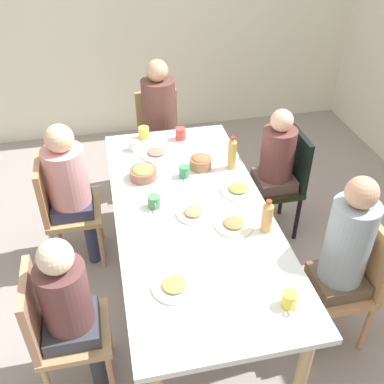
# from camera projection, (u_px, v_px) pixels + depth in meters

# --- Properties ---
(ground_plane) EXTENTS (6.15, 6.15, 0.00)m
(ground_plane) POSITION_uv_depth(u_px,v_px,m) (192.00, 289.00, 3.33)
(ground_plane) COLOR gray
(wall_left) EXTENTS (0.12, 5.00, 2.60)m
(wall_left) POSITION_uv_depth(u_px,v_px,m) (139.00, 14.00, 4.62)
(wall_left) COLOR white
(wall_left) RESTS_ON ground_plane
(dining_table) EXTENTS (2.19, 0.99, 0.75)m
(dining_table) POSITION_uv_depth(u_px,v_px,m) (192.00, 219.00, 2.93)
(dining_table) COLOR white
(dining_table) RESTS_ON ground_plane
(chair_0) EXTENTS (0.40, 0.40, 0.90)m
(chair_0) POSITION_uv_depth(u_px,v_px,m) (350.00, 277.00, 2.74)
(chair_0) COLOR tan
(chair_0) RESTS_ON ground_plane
(person_0) EXTENTS (0.30, 0.30, 1.26)m
(person_0) POSITION_uv_depth(u_px,v_px,m) (343.00, 254.00, 2.60)
(person_0) COLOR #505641
(person_0) RESTS_ON ground_plane
(chair_1) EXTENTS (0.40, 0.40, 0.90)m
(chair_1) POSITION_uv_depth(u_px,v_px,m) (61.00, 206.00, 3.31)
(chair_1) COLOR tan
(chair_1) RESTS_ON ground_plane
(person_1) EXTENTS (0.30, 0.30, 1.17)m
(person_1) POSITION_uv_depth(u_px,v_px,m) (70.00, 184.00, 3.21)
(person_1) COLOR #312F51
(person_1) RESTS_ON ground_plane
(chair_2) EXTENTS (0.40, 0.40, 0.90)m
(chair_2) POSITION_uv_depth(u_px,v_px,m) (57.00, 327.00, 2.45)
(chair_2) COLOR tan
(chair_2) RESTS_ON ground_plane
(person_2) EXTENTS (0.30, 0.30, 1.12)m
(person_2) POSITION_uv_depth(u_px,v_px,m) (70.00, 306.00, 2.38)
(person_2) COLOR #393C46
(person_2) RESTS_ON ground_plane
(chair_3) EXTENTS (0.40, 0.40, 0.90)m
(chair_3) POSITION_uv_depth(u_px,v_px,m) (159.00, 134.00, 4.19)
(chair_3) COLOR tan
(chair_3) RESTS_ON ground_plane
(person_3) EXTENTS (0.30, 0.30, 1.25)m
(person_3) POSITION_uv_depth(u_px,v_px,m) (159.00, 116.00, 3.98)
(person_3) COLOR #483842
(person_3) RESTS_ON ground_plane
(chair_4) EXTENTS (0.40, 0.40, 0.90)m
(chair_4) POSITION_uv_depth(u_px,v_px,m) (283.00, 178.00, 3.61)
(chair_4) COLOR black
(chair_4) RESTS_ON ground_plane
(person_4) EXTENTS (0.30, 0.30, 1.12)m
(person_4) POSITION_uv_depth(u_px,v_px,m) (274.00, 164.00, 3.50)
(person_4) COLOR brown
(person_4) RESTS_ON ground_plane
(plate_0) EXTENTS (0.22, 0.22, 0.04)m
(plate_0) POSITION_uv_depth(u_px,v_px,m) (193.00, 213.00, 2.84)
(plate_0) COLOR silver
(plate_0) RESTS_ON dining_table
(plate_1) EXTENTS (0.24, 0.24, 0.04)m
(plate_1) POSITION_uv_depth(u_px,v_px,m) (238.00, 190.00, 3.04)
(plate_1) COLOR white
(plate_1) RESTS_ON dining_table
(plate_2) EXTENTS (0.24, 0.24, 0.04)m
(plate_2) POSITION_uv_depth(u_px,v_px,m) (234.00, 224.00, 2.76)
(plate_2) COLOR #DFEAC2
(plate_2) RESTS_ON dining_table
(plate_3) EXTENTS (0.24, 0.24, 0.04)m
(plate_3) POSITION_uv_depth(u_px,v_px,m) (174.00, 286.00, 2.35)
(plate_3) COLOR white
(plate_3) RESTS_ON dining_table
(plate_4) EXTENTS (0.25, 0.25, 0.04)m
(plate_4) POSITION_uv_depth(u_px,v_px,m) (156.00, 153.00, 3.43)
(plate_4) COLOR silver
(plate_4) RESTS_ON dining_table
(bowl_0) EXTENTS (0.19, 0.19, 0.09)m
(bowl_0) POSITION_uv_depth(u_px,v_px,m) (143.00, 173.00, 3.16)
(bowl_0) COLOR #935C48
(bowl_0) RESTS_ON dining_table
(bowl_1) EXTENTS (0.16, 0.16, 0.10)m
(bowl_1) POSITION_uv_depth(u_px,v_px,m) (201.00, 162.00, 3.26)
(bowl_1) COLOR #966444
(bowl_1) RESTS_ON dining_table
(cup_0) EXTENTS (0.12, 0.08, 0.07)m
(cup_0) POSITION_uv_depth(u_px,v_px,m) (134.00, 146.00, 3.47)
(cup_0) COLOR white
(cup_0) RESTS_ON dining_table
(cup_1) EXTENTS (0.12, 0.09, 0.09)m
(cup_1) POSITION_uv_depth(u_px,v_px,m) (144.00, 133.00, 3.62)
(cup_1) COLOR #EFCC4F
(cup_1) RESTS_ON dining_table
(cup_2) EXTENTS (0.12, 0.08, 0.08)m
(cup_2) POSITION_uv_depth(u_px,v_px,m) (154.00, 202.00, 2.89)
(cup_2) COLOR #4F8458
(cup_2) RESTS_ON dining_table
(cup_3) EXTENTS (0.11, 0.07, 0.09)m
(cup_3) POSITION_uv_depth(u_px,v_px,m) (289.00, 300.00, 2.24)
(cup_3) COLOR #DBD043
(cup_3) RESTS_ON dining_table
(cup_4) EXTENTS (0.12, 0.08, 0.10)m
(cup_4) POSITION_uv_depth(u_px,v_px,m) (181.00, 134.00, 3.60)
(cup_4) COLOR #CD4943
(cup_4) RESTS_ON dining_table
(cup_5) EXTENTS (0.11, 0.07, 0.08)m
(cup_5) POSITION_uv_depth(u_px,v_px,m) (184.00, 172.00, 3.17)
(cup_5) COLOR #428F61
(cup_5) RESTS_ON dining_table
(bottle_0) EXTENTS (0.07, 0.07, 0.23)m
(bottle_0) POSITION_uv_depth(u_px,v_px,m) (267.00, 217.00, 2.67)
(bottle_0) COLOR tan
(bottle_0) RESTS_ON dining_table
(bottle_1) EXTENTS (0.06, 0.06, 0.26)m
(bottle_1) POSITION_uv_depth(u_px,v_px,m) (232.00, 153.00, 3.22)
(bottle_1) COLOR gold
(bottle_1) RESTS_ON dining_table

